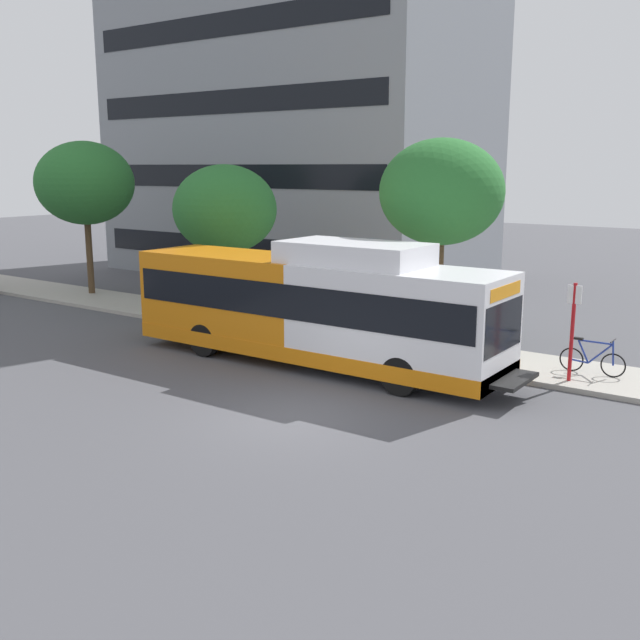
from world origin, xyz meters
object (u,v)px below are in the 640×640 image
(bus_stop_sign_pole, at_px, (573,325))
(bicycle_parked, at_px, (592,359))
(street_tree_near_stop, at_px, (441,192))
(street_tree_mid_block, at_px, (225,209))
(transit_bus, at_px, (313,307))
(street_tree_far_block, at_px, (85,183))

(bus_stop_sign_pole, bearing_deg, bicycle_parked, -18.13)
(street_tree_near_stop, relative_size, street_tree_mid_block, 1.14)
(bus_stop_sign_pole, distance_m, bicycle_parked, 1.49)
(bus_stop_sign_pole, height_order, street_tree_mid_block, street_tree_mid_block)
(street_tree_near_stop, bearing_deg, bicycle_parked, -101.06)
(transit_bus, xyz_separation_m, street_tree_mid_block, (3.96, 6.97, 2.37))
(bicycle_parked, xyz_separation_m, street_tree_mid_block, (0.84, 14.03, 3.51))
(street_tree_near_stop, bearing_deg, transit_bus, 155.06)
(bicycle_parked, bearing_deg, street_tree_mid_block, 86.57)
(street_tree_mid_block, bearing_deg, transit_bus, -119.60)
(bus_stop_sign_pole, height_order, bicycle_parked, bus_stop_sign_pole)
(bus_stop_sign_pole, relative_size, bicycle_parked, 1.48)
(street_tree_near_stop, distance_m, street_tree_mid_block, 8.93)
(bicycle_parked, bearing_deg, street_tree_near_stop, 78.94)
(transit_bus, relative_size, bus_stop_sign_pole, 4.71)
(street_tree_near_stop, xyz_separation_m, street_tree_mid_block, (-0.16, 8.89, -0.80))
(street_tree_far_block, bearing_deg, bus_stop_sign_pole, -94.01)
(bus_stop_sign_pole, relative_size, street_tree_near_stop, 0.41)
(transit_bus, height_order, bus_stop_sign_pole, transit_bus)
(transit_bus, distance_m, street_tree_far_block, 15.63)
(bus_stop_sign_pole, bearing_deg, transit_bus, 107.72)
(transit_bus, height_order, bicycle_parked, transit_bus)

